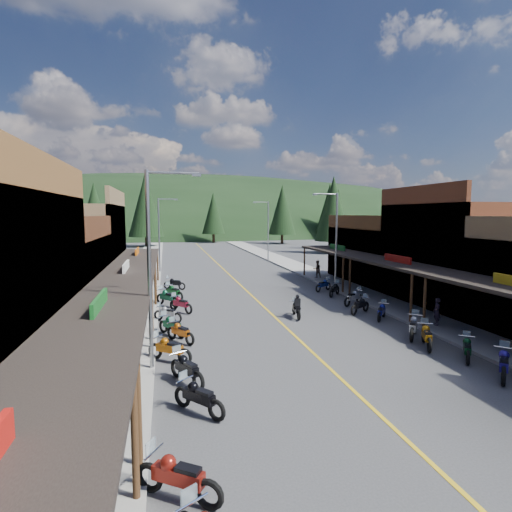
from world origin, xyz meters
TOP-DOWN VIEW (x-y plane):
  - ground at (0.00, 0.00)m, footprint 220.00×220.00m
  - centerline at (0.00, 20.00)m, footprint 0.15×90.00m
  - sidewalk_west at (-8.70, 20.00)m, footprint 3.40×94.00m
  - sidewalk_east at (8.70, 20.00)m, footprint 3.40×94.00m
  - shop_west_2 at (-13.75, 1.70)m, footprint 10.90×9.00m
  - shop_west_3 at (-13.78, 11.30)m, footprint 10.90×10.20m
  - shop_east_2 at (13.78, 1.70)m, footprint 10.90×9.00m
  - shop_east_3 at (13.75, 11.30)m, footprint 10.90×10.20m
  - streetlight_0 at (-6.95, -6.00)m, footprint 2.16×0.18m
  - streetlight_1 at (-6.95, 22.00)m, footprint 2.16×0.18m
  - streetlight_2 at (6.95, 8.00)m, footprint 2.16×0.18m
  - streetlight_3 at (6.95, 30.00)m, footprint 2.16×0.18m
  - ridge_hill at (0.00, 135.00)m, footprint 310.00×140.00m
  - pine_1 at (-24.00, 70.00)m, footprint 5.88×5.88m
  - pine_2 at (-10.00, 58.00)m, footprint 6.72×6.72m
  - pine_3 at (4.00, 66.00)m, footprint 5.04×5.04m
  - pine_4 at (18.00, 60.00)m, footprint 5.88×5.88m
  - pine_5 at (34.00, 72.00)m, footprint 6.72×6.72m
  - pine_6 at (46.00, 64.00)m, footprint 5.04×5.04m
  - pine_7 at (-32.00, 76.00)m, footprint 5.88×5.88m
  - pine_8 at (-22.00, 40.00)m, footprint 4.48×4.48m
  - pine_9 at (24.00, 45.00)m, footprint 4.93×4.93m
  - pine_10 at (-18.00, 50.00)m, footprint 5.38×5.38m
  - pine_11 at (20.00, 38.00)m, footprint 5.82×5.82m
  - bike_west_2 at (-6.31, -13.72)m, footprint 2.17×1.80m
  - bike_west_3 at (-5.55, -9.95)m, footprint 1.91×2.06m
  - bike_west_4 at (-5.79, -7.58)m, footprint 1.68×2.28m
  - bike_west_5 at (-6.39, -5.18)m, footprint 2.17×1.93m
  - bike_west_6 at (-5.84, -2.63)m, footprint 1.71×2.02m
  - bike_west_7 at (-6.23, -1.41)m, footprint 1.79×2.09m
  - bike_west_8 at (-6.42, 1.37)m, footprint 1.90×1.68m
  - bike_west_9 at (-5.58, 3.51)m, footprint 1.83×2.10m
  - bike_west_10 at (-6.40, 5.46)m, footprint 2.03×2.34m
  - bike_west_11 at (-5.95, 7.52)m, footprint 1.81×2.23m
  - bike_west_12 at (-5.80, 11.57)m, footprint 2.04×1.61m
  - bike_east_3 at (6.11, -9.79)m, footprint 2.07×2.10m
  - bike_east_4 at (6.19, -7.79)m, footprint 1.68×1.93m
  - bike_east_5 at (5.51, -5.98)m, footprint 1.60×2.24m
  - bike_east_6 at (5.81, -4.51)m, footprint 2.01×2.21m
  - bike_east_7 at (6.06, -0.98)m, footprint 1.74×1.88m
  - bike_east_8 at (5.53, 0.69)m, footprint 2.07×1.65m
  - bike_east_9 at (6.18, 2.91)m, footprint 2.16×1.67m
  - bike_east_10 at (6.19, 6.11)m, footprint 1.86×1.91m
  - bike_east_11 at (6.12, 8.18)m, footprint 2.01×1.61m
  - rider_on_bike at (1.26, 0.64)m, footprint 0.87×2.01m
  - pedestrian_east_a at (8.15, -3.19)m, footprint 0.52×0.65m
  - pedestrian_east_b at (7.86, 14.01)m, footprint 0.84×0.49m

SIDE VIEW (x-z plane):
  - ground at x=0.00m, z-range 0.00..0.00m
  - ridge_hill at x=0.00m, z-range -30.00..30.00m
  - centerline at x=0.00m, z-range 0.00..0.01m
  - sidewalk_west at x=-8.70m, z-range 0.00..0.15m
  - sidewalk_east at x=8.70m, z-range 0.00..0.15m
  - bike_west_8 at x=-6.42m, z-range 0.00..1.09m
  - bike_east_7 at x=6.06m, z-range 0.00..1.10m
  - bike_east_4 at x=6.19m, z-range 0.00..1.10m
  - bike_east_11 at x=6.12m, z-range 0.00..1.12m
  - bike_west_12 at x=-5.80m, z-range 0.00..1.14m
  - bike_east_10 at x=6.19m, z-range 0.00..1.14m
  - bike_west_6 at x=-5.84m, z-range 0.00..1.15m
  - bike_east_8 at x=5.53m, z-range 0.00..1.16m
  - bike_west_7 at x=-6.23m, z-range 0.00..1.19m
  - rider_on_bike at x=1.26m, z-range -0.15..1.34m
  - bike_east_9 at x=6.18m, z-range 0.00..1.20m
  - bike_west_9 at x=-5.58m, z-range 0.00..1.20m
  - bike_west_3 at x=-5.55m, z-range 0.00..1.21m
  - bike_west_2 at x=-6.31m, z-range 0.00..1.22m
  - bike_east_5 at x=5.51m, z-range 0.00..1.22m
  - bike_west_5 at x=-6.39m, z-range 0.00..1.25m
  - bike_west_11 at x=-5.95m, z-range 0.00..1.25m
  - bike_west_4 at x=-5.79m, z-range 0.00..1.25m
  - bike_east_3 at x=6.11m, z-range 0.00..1.27m
  - bike_east_6 at x=5.81m, z-range 0.00..1.28m
  - bike_west_10 at x=-6.40m, z-range 0.00..1.34m
  - pedestrian_east_a at x=8.15m, z-range 0.15..1.70m
  - pedestrian_east_b at x=7.86m, z-range 0.15..1.85m
  - shop_east_3 at x=13.75m, z-range -0.57..5.63m
  - shop_west_2 at x=-13.75m, z-range -0.57..5.63m
  - shop_east_2 at x=13.78m, z-range -0.58..7.62m
  - shop_west_3 at x=-13.78m, z-range -0.58..7.62m
  - streetlight_0 at x=-6.95m, z-range 0.46..8.46m
  - streetlight_1 at x=-6.95m, z-range 0.46..8.46m
  - streetlight_2 at x=6.95m, z-range 0.46..8.46m
  - streetlight_3 at x=6.95m, z-range 0.46..8.46m
  - pine_8 at x=-22.00m, z-range 0.98..10.98m
  - pine_9 at x=24.00m, z-range 0.98..11.78m
  - pine_3 at x=4.00m, z-range 0.98..11.98m
  - pine_6 at x=46.00m, z-range 0.98..11.98m
  - pine_10 at x=-18.00m, z-range 0.98..12.58m
  - pine_11 at x=20.00m, z-range 0.99..13.39m
  - pine_1 at x=-24.00m, z-range 0.99..13.49m
  - pine_4 at x=18.00m, z-range 0.99..13.49m
  - pine_7 at x=-32.00m, z-range 0.99..13.49m
  - pine_2 at x=-10.00m, z-range 0.99..14.99m
  - pine_5 at x=34.00m, z-range 0.99..14.99m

